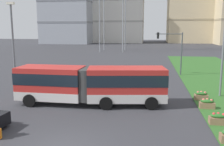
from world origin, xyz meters
TOP-DOWN VIEW (x-y plane):
  - articulated_bus at (-0.38, 7.83)m, footprint 11.94×3.53m
  - flower_planter_1 at (8.57, 4.64)m, footprint 1.10×0.56m
  - flower_planter_2 at (8.57, 7.91)m, footprint 1.10×0.56m
  - flower_planter_3 at (8.57, 10.22)m, footprint 1.10×0.56m
  - traffic_light_far_right at (7.04, 22.00)m, footprint 3.41×0.28m
  - streetlight_left at (-8.50, 10.74)m, footprint 0.70×0.28m
  - streetlight_median at (10.47, 11.78)m, footprint 0.70×0.28m

SIDE VIEW (x-z plane):
  - flower_planter_1 at x=8.57m, z-range 0.06..0.80m
  - flower_planter_2 at x=8.57m, z-range 0.06..0.80m
  - flower_planter_3 at x=8.57m, z-range 0.06..0.80m
  - articulated_bus at x=-0.38m, z-range 0.15..3.15m
  - traffic_light_far_right at x=7.04m, z-range 1.05..6.59m
  - streetlight_left at x=-8.50m, z-range 0.44..8.82m
  - streetlight_median at x=10.47m, z-range 0.45..9.90m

